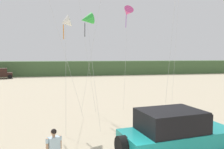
# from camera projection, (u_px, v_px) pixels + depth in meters

# --- Properties ---
(dune_ridge) EXTENTS (90.00, 6.19, 3.16)m
(dune_ridge) POSITION_uv_depth(u_px,v_px,m) (84.00, 68.00, 53.75)
(dune_ridge) COLOR #426038
(dune_ridge) RESTS_ON ground_plane
(jeep) EXTENTS (4.98, 2.92, 2.26)m
(jeep) POSITION_uv_depth(u_px,v_px,m) (176.00, 137.00, 8.88)
(jeep) COLOR teal
(jeep) RESTS_ON ground_plane
(person_watching) EXTENTS (0.57, 0.43, 1.67)m
(person_watching) POSITION_uv_depth(u_px,v_px,m) (54.00, 148.00, 8.41)
(person_watching) COLOR tan
(person_watching) RESTS_ON ground_plane
(distant_pickup) EXTENTS (4.88, 3.18, 1.98)m
(distant_pickup) POSITION_uv_depth(u_px,v_px,m) (0.00, 74.00, 44.21)
(distant_pickup) COLOR black
(distant_pickup) RESTS_ON ground_plane
(kite_black_sled) EXTENTS (1.23, 5.63, 7.58)m
(kite_black_sled) POSITION_uv_depth(u_px,v_px,m) (87.00, 19.00, 17.32)
(kite_black_sled) COLOR green
(kite_black_sled) RESTS_ON ground_plane
(kite_yellow_diamond) EXTENTS (2.16, 4.84, 9.21)m
(kite_yellow_diamond) POSITION_uv_depth(u_px,v_px,m) (128.00, 12.00, 22.07)
(kite_yellow_diamond) COLOR #E04C93
(kite_yellow_diamond) RESTS_ON ground_plane
(kite_purple_stunt) EXTENTS (0.90, 3.74, 7.04)m
(kite_purple_stunt) POSITION_uv_depth(u_px,v_px,m) (66.00, 22.00, 14.89)
(kite_purple_stunt) COLOR white
(kite_purple_stunt) RESTS_ON ground_plane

